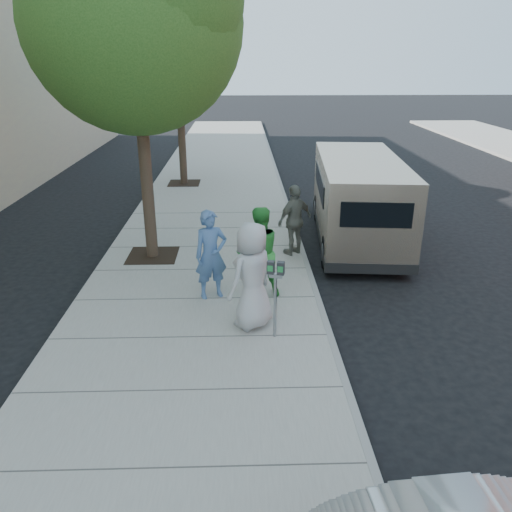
% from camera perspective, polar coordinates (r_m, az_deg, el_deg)
% --- Properties ---
extents(ground, '(120.00, 120.00, 0.00)m').
position_cam_1_polar(ground, '(10.27, -0.99, -5.53)').
color(ground, black).
rests_on(ground, ground).
extents(sidewalk, '(5.00, 60.00, 0.15)m').
position_cam_1_polar(sidewalk, '(10.27, -6.61, -5.20)').
color(sidewalk, gray).
rests_on(sidewalk, ground).
extents(curb_face, '(0.12, 60.00, 0.16)m').
position_cam_1_polar(curb_face, '(10.35, 7.03, -5.00)').
color(curb_face, gray).
rests_on(curb_face, ground).
extents(tree_near, '(4.62, 4.60, 7.53)m').
position_cam_1_polar(tree_near, '(11.75, -13.65, 25.33)').
color(tree_near, black).
rests_on(tree_near, sidewalk).
extents(tree_far, '(3.92, 3.80, 6.49)m').
position_cam_1_polar(tree_far, '(19.24, -8.86, 22.08)').
color(tree_far, black).
rests_on(tree_far, sidewalk).
extents(parking_meter, '(0.31, 0.17, 1.42)m').
position_cam_1_polar(parking_meter, '(8.40, 2.24, -3.11)').
color(parking_meter, gray).
rests_on(parking_meter, sidewalk).
extents(van, '(2.55, 6.21, 2.25)m').
position_cam_1_polar(van, '(13.78, 11.54, 6.55)').
color(van, beige).
rests_on(van, ground).
extents(person_officer, '(0.77, 0.63, 1.82)m').
position_cam_1_polar(person_officer, '(9.94, -5.16, 0.14)').
color(person_officer, '#4B6DA1').
rests_on(person_officer, sidewalk).
extents(person_green_shirt, '(1.13, 1.02, 1.89)m').
position_cam_1_polar(person_green_shirt, '(9.90, 0.29, 0.37)').
color(person_green_shirt, green).
rests_on(person_green_shirt, sidewalk).
extents(person_gray_shirt, '(1.13, 1.11, 1.96)m').
position_cam_1_polar(person_gray_shirt, '(8.77, -0.43, -2.31)').
color(person_gray_shirt, '#B2B2B5').
rests_on(person_gray_shirt, sidewalk).
extents(person_striped_polo, '(1.07, 0.95, 1.74)m').
position_cam_1_polar(person_striped_polo, '(12.21, 4.45, 4.13)').
color(person_striped_polo, slate).
rests_on(person_striped_polo, sidewalk).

